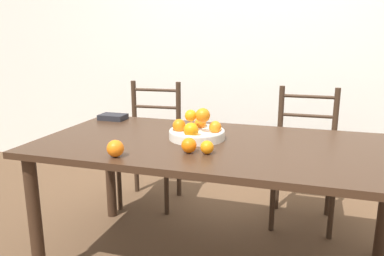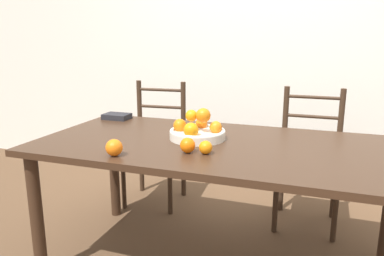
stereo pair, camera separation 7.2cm
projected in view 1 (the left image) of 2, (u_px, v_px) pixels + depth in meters
name	position (u px, v px, depth m)	size (l,w,h in m)	color
wall_back	(260.00, 38.00, 3.27)	(8.00, 0.06, 2.60)	silver
dining_table	(220.00, 158.00, 2.03)	(1.99, 0.96, 0.75)	#382316
fruit_bowl	(197.00, 131.00, 2.08)	(0.31, 0.31, 0.18)	silver
orange_loose_0	(189.00, 145.00, 1.83)	(0.08, 0.08, 0.08)	orange
orange_loose_1	(207.00, 147.00, 1.81)	(0.07, 0.07, 0.07)	orange
orange_loose_2	(115.00, 148.00, 1.76)	(0.08, 0.08, 0.08)	orange
chair_left	(151.00, 145.00, 2.99)	(0.45, 0.43, 0.96)	#382619
chair_right	(305.00, 159.00, 2.65)	(0.42, 0.40, 0.96)	#382619
book_stack	(113.00, 117.00, 2.58)	(0.18, 0.12, 0.04)	#232328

